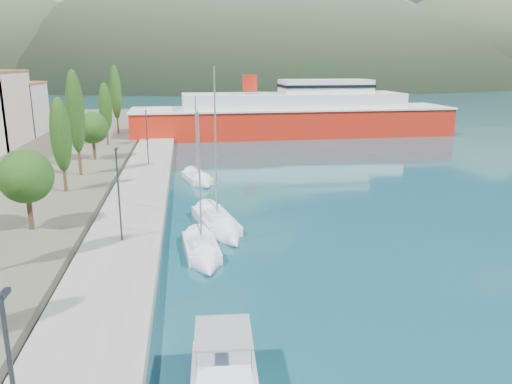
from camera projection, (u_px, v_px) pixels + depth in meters
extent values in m
plane|color=#144852|center=(202.00, 107.00, 136.49)|extent=(1400.00, 1400.00, 0.00)
cube|color=gray|center=(139.00, 195.00, 45.13)|extent=(5.00, 88.00, 0.80)
cone|color=slate|center=(246.00, 1.00, 660.87)|extent=(760.00, 760.00, 180.00)
cone|color=#415334|center=(238.00, 3.00, 395.51)|extent=(480.00, 480.00, 115.00)
cone|color=#415334|center=(507.00, 20.00, 409.13)|extent=(420.00, 420.00, 90.00)
cube|color=beige|center=(12.00, 110.00, 79.26)|extent=(9.00, 10.00, 8.00)
cube|color=#9E5138|center=(8.00, 83.00, 78.21)|extent=(9.20, 10.20, 0.30)
cylinder|color=#47301E|center=(30.00, 213.00, 34.84)|extent=(0.36, 0.36, 2.31)
sphere|color=#204313|center=(26.00, 177.00, 34.17)|extent=(3.70, 3.70, 3.70)
cylinder|color=#47301E|center=(65.00, 181.00, 45.11)|extent=(0.30, 0.30, 1.86)
ellipsoid|color=#204313|center=(61.00, 135.00, 44.03)|extent=(1.80, 1.80, 6.61)
cylinder|color=#47301E|center=(80.00, 164.00, 51.60)|extent=(0.30, 0.30, 2.36)
ellipsoid|color=#204313|center=(75.00, 112.00, 50.24)|extent=(1.80, 1.80, 8.36)
cylinder|color=#47301E|center=(94.00, 150.00, 59.80)|extent=(0.36, 0.36, 2.34)
sphere|color=#204313|center=(92.00, 128.00, 59.12)|extent=(3.75, 3.75, 3.75)
cylinder|color=#47301E|center=(108.00, 138.00, 70.28)|extent=(0.30, 0.30, 1.90)
ellipsoid|color=#204313|center=(105.00, 107.00, 69.18)|extent=(1.80, 1.80, 6.75)
cylinder|color=#47301E|center=(118.00, 126.00, 81.26)|extent=(0.30, 0.30, 2.42)
ellipsoid|color=#204313|center=(115.00, 92.00, 79.87)|extent=(1.80, 1.80, 8.58)
cube|color=#2D2D33|center=(4.00, 294.00, 11.83)|extent=(0.15, 0.50, 0.12)
cylinder|color=#2D2D33|center=(119.00, 196.00, 31.90)|extent=(0.12, 0.12, 6.00)
cube|color=#2D2D33|center=(116.00, 149.00, 31.38)|extent=(0.15, 0.50, 0.12)
cylinder|color=#2D2D33|center=(147.00, 138.00, 56.44)|extent=(0.12, 0.12, 6.00)
cube|color=#2D2D33|center=(146.00, 111.00, 55.92)|extent=(0.15, 0.50, 0.12)
cube|color=gray|center=(223.00, 332.00, 18.59)|extent=(2.24, 2.62, 0.09)
cube|color=silver|center=(201.00, 248.00, 32.78)|extent=(2.48, 5.23, 0.81)
cube|color=silver|center=(202.00, 243.00, 32.33)|extent=(1.41, 2.13, 0.32)
cylinder|color=silver|center=(200.00, 180.00, 31.27)|extent=(0.12, 0.12, 8.57)
cone|color=silver|center=(207.00, 268.00, 29.72)|extent=(2.26, 2.53, 2.08)
cube|color=silver|center=(216.00, 222.00, 38.15)|extent=(3.55, 6.78, 0.91)
cube|color=silver|center=(217.00, 216.00, 37.60)|extent=(1.88, 2.80, 0.35)
cylinder|color=silver|center=(216.00, 145.00, 36.23)|extent=(0.12, 0.12, 11.13)
cone|color=silver|center=(231.00, 239.00, 34.38)|extent=(2.87, 3.41, 2.33)
cube|color=silver|center=(197.00, 179.00, 52.37)|extent=(3.24, 5.17, 0.82)
cube|color=silver|center=(198.00, 174.00, 51.94)|extent=(1.70, 2.17, 0.32)
cylinder|color=silver|center=(196.00, 136.00, 50.93)|extent=(0.12, 0.12, 8.22)
cone|color=silver|center=(205.00, 185.00, 49.63)|extent=(2.60, 2.70, 2.10)
cube|color=red|center=(293.00, 123.00, 84.11)|extent=(53.29, 12.44, 5.12)
cube|color=silver|center=(293.00, 108.00, 83.46)|extent=(53.67, 12.78, 0.27)
cube|color=silver|center=(293.00, 102.00, 83.18)|extent=(36.81, 10.12, 2.74)
cube|color=silver|center=(325.00, 86.00, 83.44)|extent=(15.02, 7.21, 2.19)
cylinder|color=red|center=(250.00, 83.00, 81.21)|extent=(2.38, 2.38, 2.56)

